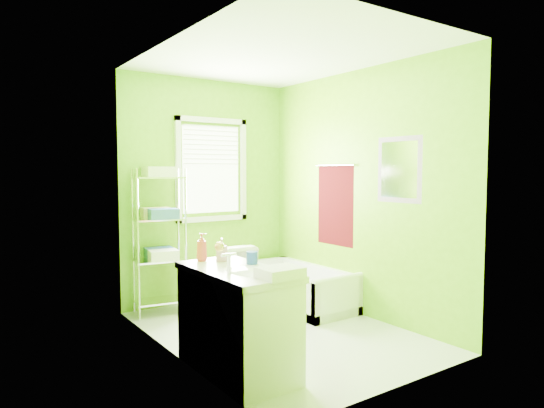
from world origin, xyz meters
TOP-DOWN VIEW (x-y plane):
  - ground at (0.00, 0.00)m, footprint 2.90×2.90m
  - room_envelope at (0.00, 0.00)m, footprint 2.14×2.94m
  - window at (0.05, 1.42)m, footprint 0.92×0.05m
  - door at (-1.04, -1.00)m, footprint 0.09×0.80m
  - right_wall_decor at (1.04, -0.02)m, footprint 0.04×1.48m
  - bathtub at (0.72, 0.59)m, footprint 0.66×1.42m
  - toilet at (0.06, 1.05)m, footprint 0.47×0.74m
  - vanity at (-0.79, -0.57)m, footprint 0.55×1.09m
  - wire_shelf_unit at (-0.68, 1.20)m, footprint 0.57×0.46m

SIDE VIEW (x-z plane):
  - ground at x=0.00m, z-range 0.00..0.00m
  - bathtub at x=0.72m, z-range -0.08..0.38m
  - toilet at x=0.06m, z-range 0.00..0.72m
  - vanity at x=-0.79m, z-range -0.09..0.94m
  - wire_shelf_unit at x=-0.68m, z-range 0.17..1.75m
  - door at x=-1.04m, z-range 0.00..2.00m
  - right_wall_decor at x=1.04m, z-range 0.74..1.91m
  - room_envelope at x=0.00m, z-range 0.24..2.86m
  - window at x=0.05m, z-range 1.00..2.22m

